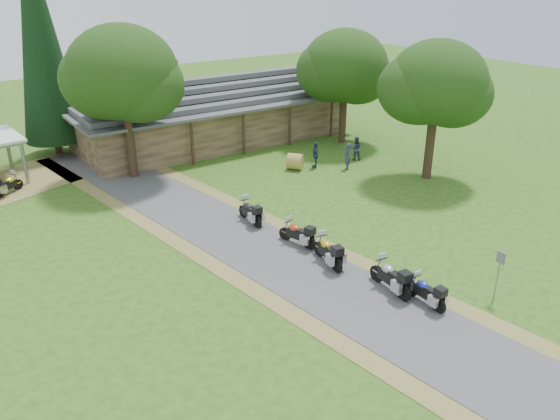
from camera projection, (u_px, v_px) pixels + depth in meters
ground at (371, 309)px, 21.21m from camera, size 120.00×120.00×0.00m
driveway at (300, 270)px, 23.97m from camera, size 51.95×51.95×0.00m
lodge at (213, 108)px, 41.43m from camera, size 21.40×9.40×4.90m
motorcycle_row_a at (426, 290)px, 21.28m from camera, size 0.62×1.81×1.23m
motorcycle_row_b at (390, 275)px, 22.14m from camera, size 0.85×2.15×1.44m
motorcycle_row_c at (328, 250)px, 24.18m from camera, size 0.99×2.12×1.40m
motorcycle_row_d at (297, 232)px, 25.90m from camera, size 1.09×2.01×1.31m
motorcycle_row_e at (250, 211)px, 28.21m from camera, size 0.72×1.97×1.33m
motorcycle_carport_a at (8, 184)px, 31.87m from camera, size 1.84×1.55×1.25m
person_a at (347, 154)px, 35.74m from camera, size 0.72×0.70×2.06m
person_b at (356, 146)px, 37.47m from camera, size 0.68×0.64×1.94m
person_c at (315, 152)px, 36.01m from camera, size 0.69×0.73×2.08m
hay_bale at (295, 161)px, 35.88m from camera, size 1.44×1.43×1.06m
sign_post at (498, 276)px, 21.39m from camera, size 0.39×0.06×2.15m
oak_lodge_left at (125, 94)px, 32.67m from camera, size 6.61×6.61×10.58m
oak_lodge_right at (344, 81)px, 39.92m from camera, size 6.23×6.23×9.24m
oak_driveway at (435, 102)px, 32.66m from camera, size 5.93×5.93×9.68m
cedar_near at (40, 40)px, 35.93m from camera, size 4.10×4.10×15.69m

